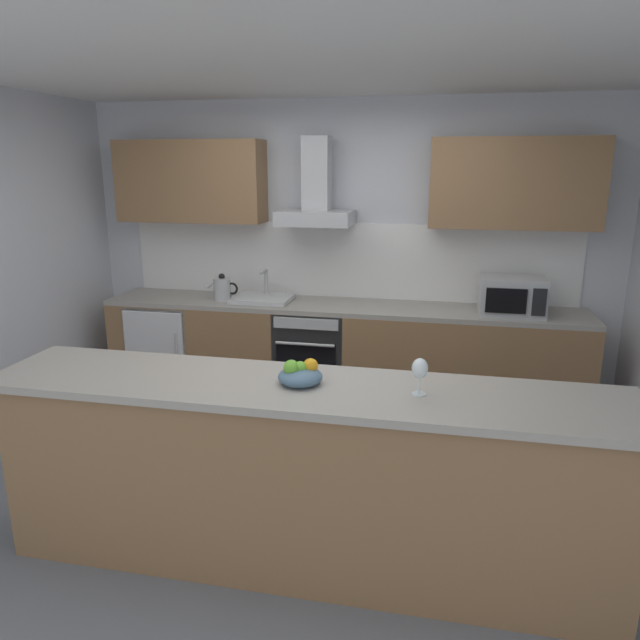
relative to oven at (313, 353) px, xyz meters
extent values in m
cube|color=slate|center=(0.22, -1.52, -0.47)|extent=(5.65, 4.73, 0.02)
cube|color=white|center=(0.22, -1.52, 2.15)|extent=(5.65, 4.73, 0.02)
cube|color=silver|center=(0.22, 0.41, 0.84)|extent=(5.65, 0.12, 2.60)
cube|color=white|center=(0.22, 0.33, 0.77)|extent=(3.95, 0.02, 0.66)
cube|color=olive|center=(0.22, 0.03, -0.03)|extent=(4.09, 0.60, 0.86)
cube|color=#9E998E|center=(0.22, 0.03, 0.42)|extent=(4.09, 0.60, 0.04)
cube|color=olive|center=(0.43, -2.16, 0.03)|extent=(3.09, 0.52, 0.97)
cube|color=#9E998E|center=(0.43, -2.16, 0.53)|extent=(3.19, 0.64, 0.04)
cube|color=olive|center=(-1.14, 0.18, 1.45)|extent=(1.31, 0.32, 0.70)
cube|color=olive|center=(1.59, 0.18, 1.45)|extent=(1.31, 0.32, 0.70)
cube|color=slate|center=(0.00, 0.01, 0.00)|extent=(0.60, 0.56, 0.80)
cube|color=black|center=(0.00, -0.29, -0.06)|extent=(0.50, 0.02, 0.48)
cube|color=#B7BABC|center=(0.00, -0.29, 0.34)|extent=(0.54, 0.02, 0.09)
cylinder|color=#B7BABC|center=(0.00, -0.32, 0.18)|extent=(0.49, 0.02, 0.02)
cube|color=white|center=(-1.37, 0.01, -0.04)|extent=(0.58, 0.56, 0.85)
cube|color=silver|center=(-1.37, -0.28, -0.04)|extent=(0.55, 0.02, 0.80)
cylinder|color=#B7BABC|center=(-1.14, -0.30, 0.01)|extent=(0.02, 0.02, 0.38)
cube|color=#B7BABC|center=(1.61, -0.02, 0.59)|extent=(0.50, 0.36, 0.30)
cube|color=black|center=(1.55, -0.21, 0.59)|extent=(0.30, 0.02, 0.19)
cube|color=black|center=(1.79, -0.21, 0.59)|extent=(0.10, 0.01, 0.21)
cube|color=silver|center=(-0.46, 0.01, 0.46)|extent=(0.50, 0.40, 0.04)
cylinder|color=#B7BABC|center=(-0.46, 0.13, 0.57)|extent=(0.03, 0.03, 0.26)
cylinder|color=#B7BABC|center=(-0.46, 0.05, 0.69)|extent=(0.03, 0.16, 0.03)
cylinder|color=#B7BABC|center=(-0.81, -0.03, 0.54)|extent=(0.15, 0.15, 0.20)
sphere|color=black|center=(-0.81, -0.03, 0.65)|extent=(0.06, 0.06, 0.06)
cone|color=#B7BABC|center=(-0.91, -0.03, 0.58)|extent=(0.09, 0.04, 0.07)
torus|color=black|center=(-0.72, -0.03, 0.55)|extent=(0.11, 0.02, 0.11)
cube|color=#B7BABC|center=(0.00, 0.11, 1.16)|extent=(0.62, 0.45, 0.12)
cube|color=#B7BABC|center=(0.00, 0.16, 1.52)|extent=(0.22, 0.22, 0.60)
cylinder|color=silver|center=(0.99, -2.16, 0.56)|extent=(0.07, 0.07, 0.01)
cylinder|color=silver|center=(0.99, -2.16, 0.60)|extent=(0.01, 0.01, 0.09)
ellipsoid|color=silver|center=(0.99, -2.16, 0.68)|extent=(0.08, 0.08, 0.10)
ellipsoid|color=slate|center=(0.41, -2.14, 0.59)|extent=(0.22, 0.22, 0.09)
sphere|color=#66B233|center=(0.37, -2.16, 0.64)|extent=(0.08, 0.08, 0.08)
sphere|color=orange|center=(0.46, -2.11, 0.64)|extent=(0.08, 0.08, 0.08)
sphere|color=#66B233|center=(0.41, -2.14, 0.63)|extent=(0.06, 0.06, 0.06)
camera|label=1|loc=(1.07, -4.77, 1.59)|focal=32.96mm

